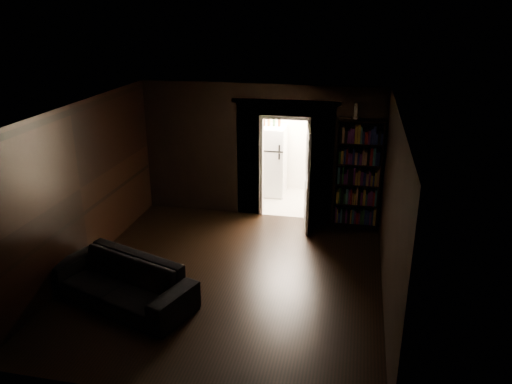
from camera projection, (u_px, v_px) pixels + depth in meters
ground at (228, 278)px, 8.28m from camera, size 5.50×5.50×0.00m
room_walls at (241, 162)px, 8.67m from camera, size 5.02×5.61×2.84m
kitchen_alcove at (292, 148)px, 11.30m from camera, size 2.20×1.80×2.60m
sofa at (121, 275)px, 7.50m from camera, size 2.52×1.72×0.89m
bookshelf at (358, 174)px, 9.89m from camera, size 0.95×0.62×2.20m
refrigerator at (270, 161)px, 11.69m from camera, size 0.81×0.76×1.65m
door at (307, 179)px, 9.84m from camera, size 0.18×0.85×2.05m
figurine at (356, 111)px, 9.53m from camera, size 0.13×0.13×0.31m
bottles at (269, 120)px, 11.35m from camera, size 0.70×0.17×0.28m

